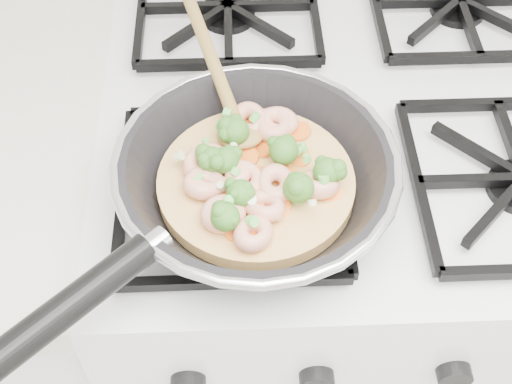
{
  "coord_description": "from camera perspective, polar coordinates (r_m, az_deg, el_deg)",
  "views": [
    {
      "loc": [
        -0.14,
        1.1,
        1.47
      ],
      "look_at": [
        -0.13,
        1.53,
        0.93
      ],
      "focal_mm": 49.48,
      "sensor_mm": 36.0,
      "label": 1
    }
  ],
  "objects": [
    {
      "name": "stove",
      "position": [
        1.19,
        5.83,
        -7.79
      ],
      "size": [
        0.6,
        0.6,
        0.92
      ],
      "color": "white",
      "rests_on": "ground"
    },
    {
      "name": "skillet",
      "position": [
        0.68,
        -0.37,
        1.19
      ],
      "size": [
        0.37,
        0.51,
        0.09
      ],
      "rotation": [
        0.0,
        0.0,
        0.37
      ],
      "color": "black",
      "rests_on": "stove"
    }
  ]
}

